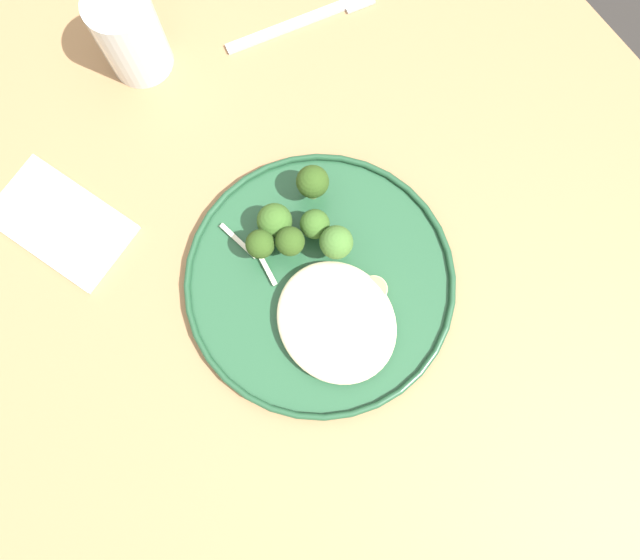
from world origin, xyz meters
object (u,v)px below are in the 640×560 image
object	(u,v)px
seared_scallop_center_golden	(338,322)
dinner_plate	(320,282)
broccoli_floret_near_rim	(260,245)
broccoli_floret_split_head	(275,221)
seared_scallop_large_seared	(365,320)
seared_scallop_right_edge	(311,309)
dinner_fork	(306,20)
broccoli_floret_rear_charred	(315,225)
water_glass	(132,38)
broccoli_floret_beside_noodles	(336,243)
seared_scallop_tilted_round	(374,291)
broccoli_floret_front_edge	(290,242)
folded_napkin	(61,223)
broccoli_floret_center_pile	(313,182)

from	to	relation	value
seared_scallop_center_golden	dinner_plate	bearing A→B (deg)	-13.05
broccoli_floret_near_rim	broccoli_floret_split_head	size ratio (longest dim) A/B	1.05
seared_scallop_large_seared	broccoli_floret_split_head	bearing A→B (deg)	7.29
seared_scallop_right_edge	dinner_fork	distance (m)	0.35
broccoli_floret_rear_charred	water_glass	bearing A→B (deg)	8.11
broccoli_floret_rear_charred	broccoli_floret_beside_noodles	size ratio (longest dim) A/B	0.78
broccoli_floret_near_rim	water_glass	distance (m)	0.28
seared_scallop_tilted_round	dinner_fork	xyz separation A→B (m)	(0.31, -0.13, -0.02)
seared_scallop_tilted_round	seared_scallop_large_seared	bearing A→B (deg)	127.33
broccoli_floret_front_edge	broccoli_floret_near_rim	size ratio (longest dim) A/B	1.06
broccoli_floret_split_head	folded_napkin	world-z (taller)	broccoli_floret_split_head
broccoli_floret_front_edge	folded_napkin	bearing A→B (deg)	46.85
seared_scallop_large_seared	dinner_fork	xyz separation A→B (m)	(0.33, -0.16, -0.02)
seared_scallop_center_golden	broccoli_floret_near_rim	world-z (taller)	broccoli_floret_near_rim
dinner_plate	seared_scallop_large_seared	size ratio (longest dim) A/B	11.13
seared_scallop_large_seared	broccoli_floret_center_pile	xyz separation A→B (m)	(0.15, -0.04, 0.02)
dinner_fork	seared_scallop_center_golden	bearing A→B (deg)	149.93
seared_scallop_center_golden	dinner_fork	xyz separation A→B (m)	(0.32, -0.18, -0.02)
dinner_plate	folded_napkin	size ratio (longest dim) A/B	1.93
broccoli_floret_rear_charred	broccoli_floret_center_pile	size ratio (longest dim) A/B	0.81
dinner_plate	broccoli_floret_center_pile	distance (m)	0.11
broccoli_floret_beside_noodles	water_glass	size ratio (longest dim) A/B	0.54
seared_scallop_center_golden	broccoli_floret_front_edge	bearing A→B (deg)	-3.57
broccoli_floret_near_rim	broccoli_floret_beside_noodles	size ratio (longest dim) A/B	0.90
seared_scallop_center_golden	broccoli_floret_near_rim	xyz separation A→B (m)	(0.11, 0.02, 0.02)
seared_scallop_large_seared	dinner_fork	bearing A→B (deg)	-25.61
broccoli_floret_split_head	folded_napkin	bearing A→B (deg)	52.13
seared_scallop_tilted_round	water_glass	bearing A→B (deg)	7.90
seared_scallop_large_seared	broccoli_floret_beside_noodles	size ratio (longest dim) A/B	0.46
broccoli_floret_split_head	folded_napkin	size ratio (longest dim) A/B	0.33
broccoli_floret_center_pile	broccoli_floret_rear_charred	bearing A→B (deg)	147.54
seared_scallop_large_seared	broccoli_floret_rear_charred	xyz separation A→B (m)	(0.11, -0.01, 0.01)
dinner_plate	seared_scallop_right_edge	bearing A→B (deg)	126.98
seared_scallop_large_seared	seared_scallop_right_edge	size ratio (longest dim) A/B	0.84
broccoli_floret_rear_charred	broccoli_floret_center_pile	world-z (taller)	broccoli_floret_center_pile
seared_scallop_center_golden	broccoli_floret_front_edge	world-z (taller)	broccoli_floret_front_edge
seared_scallop_large_seared	seared_scallop_tilted_round	world-z (taller)	seared_scallop_large_seared
dinner_plate	broccoli_floret_split_head	xyz separation A→B (m)	(0.08, 0.00, 0.03)
broccoli_floret_rear_charred	broccoli_floret_near_rim	bearing A→B (deg)	77.37
broccoli_floret_near_rim	folded_napkin	size ratio (longest dim) A/B	0.34
broccoli_floret_beside_noodles	folded_napkin	size ratio (longest dim) A/B	0.38
broccoli_floret_near_rim	dinner_fork	bearing A→B (deg)	-44.34
seared_scallop_tilted_round	broccoli_floret_split_head	size ratio (longest dim) A/B	0.58
seared_scallop_tilted_round	broccoli_floret_near_rim	world-z (taller)	broccoli_floret_near_rim
broccoli_floret_front_edge	broccoli_floret_center_pile	world-z (taller)	same
folded_napkin	broccoli_floret_rear_charred	bearing A→B (deg)	-128.10
broccoli_floret_near_rim	broccoli_floret_center_pile	distance (m)	0.09
seared_scallop_tilted_round	dinner_fork	bearing A→B (deg)	-23.06
broccoli_floret_split_head	dinner_fork	distance (m)	0.27
water_glass	seared_scallop_center_golden	bearing A→B (deg)	-179.62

